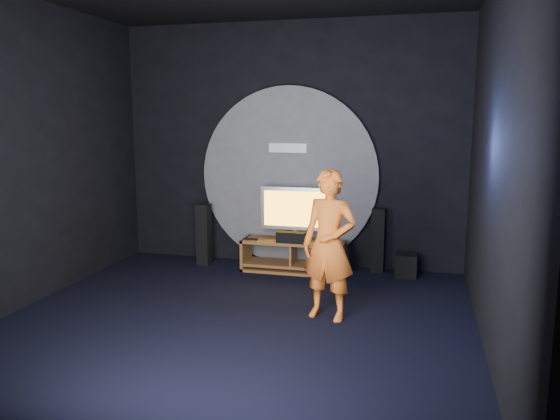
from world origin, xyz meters
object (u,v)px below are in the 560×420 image
(media_console, at_px, (294,258))
(tower_speaker_right, at_px, (378,240))
(subwoofer, at_px, (406,265))
(player, at_px, (329,245))
(tower_speaker_left, at_px, (204,234))
(tv, at_px, (295,211))

(media_console, bearing_deg, tower_speaker_right, 14.73)
(subwoofer, bearing_deg, player, -113.31)
(tower_speaker_left, xyz_separation_m, player, (2.14, -1.71, 0.36))
(tower_speaker_left, height_order, subwoofer, tower_speaker_left)
(tv, relative_size, player, 0.60)
(media_console, xyz_separation_m, tower_speaker_left, (-1.37, 0.05, 0.26))
(tower_speaker_right, bearing_deg, tv, -168.54)
(tower_speaker_right, height_order, player, player)
(subwoofer, height_order, player, player)
(subwoofer, relative_size, player, 0.19)
(tower_speaker_left, distance_m, tower_speaker_right, 2.53)
(media_console, relative_size, tv, 1.48)
(tower_speaker_left, relative_size, subwoofer, 2.86)
(tv, bearing_deg, player, -65.93)
(media_console, bearing_deg, player, -65.27)
(tower_speaker_left, bearing_deg, subwoofer, 1.85)
(media_console, height_order, subwoofer, media_console)
(tower_speaker_right, bearing_deg, player, -100.87)
(media_console, relative_size, player, 0.89)
(media_console, xyz_separation_m, tower_speaker_right, (1.14, 0.30, 0.26))
(media_console, relative_size, tower_speaker_left, 1.60)
(media_console, bearing_deg, tv, 95.86)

